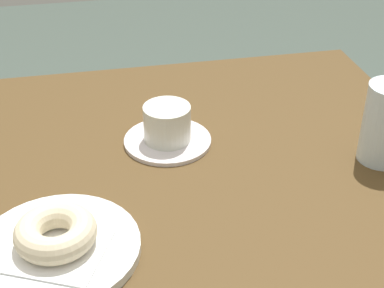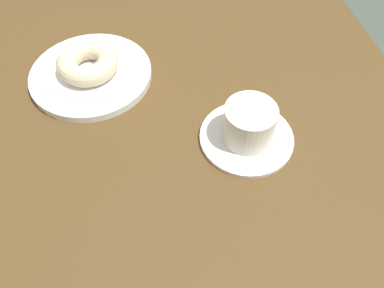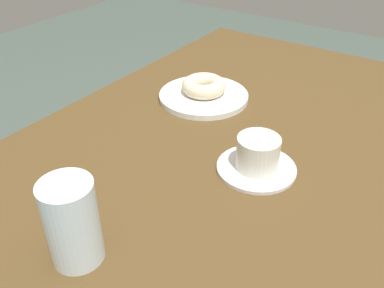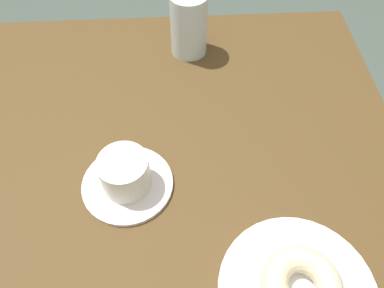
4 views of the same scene
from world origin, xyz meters
The scene contains 5 objects.
table centered at (0.00, 0.00, 0.62)m, with size 1.16×0.82×0.71m.
plate_sugar_ring centered at (-0.08, -0.16, 0.71)m, with size 0.22×0.22×0.01m, color white.
napkin_sugar_ring centered at (-0.08, -0.16, 0.72)m, with size 0.13×0.13×0.00m, color white.
donut_sugar_ring centered at (-0.08, -0.16, 0.74)m, with size 0.11×0.11×0.04m, color beige.
coffee_cup centered at (0.12, 0.09, 0.74)m, with size 0.15×0.15×0.07m.
Camera 1 is at (-0.02, -0.77, 1.25)m, focal length 54.67 mm.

